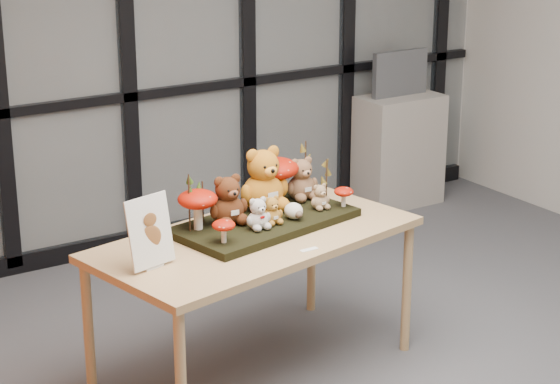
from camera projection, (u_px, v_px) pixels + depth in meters
floor at (423, 378)px, 5.16m from camera, size 5.00×5.00×0.00m
room_shell at (439, 51)px, 4.63m from camera, size 5.00×5.00×5.00m
glass_partition at (189, 34)px, 6.69m from camera, size 4.90×0.06×2.78m
display_table at (255, 247)px, 5.00m from camera, size 1.74×1.10×0.76m
diorama_tray at (265, 222)px, 5.09m from camera, size 1.00×0.64×0.04m
bear_pooh_yellow at (263, 175)px, 5.17m from camera, size 0.32×0.30×0.36m
bear_brown_medium at (227, 197)px, 4.98m from camera, size 0.24×0.23×0.27m
bear_tan_back at (301, 176)px, 5.34m from camera, size 0.22×0.21×0.25m
bear_small_yellow at (271, 209)px, 4.99m from camera, size 0.14×0.13×0.16m
bear_white_bow at (258, 212)px, 4.92m from camera, size 0.15×0.14×0.18m
bear_beige_small at (320, 195)px, 5.20m from camera, size 0.13×0.12×0.15m
plush_cream_hedgehog at (294, 210)px, 5.07m from camera, size 0.08×0.08×0.09m
mushroom_back_left at (198, 208)px, 4.91m from camera, size 0.20×0.20×0.22m
mushroom_back_right at (276, 178)px, 5.29m from camera, size 0.24×0.24×0.26m
mushroom_front_left at (224, 230)px, 4.75m from camera, size 0.11×0.11×0.12m
mushroom_front_right at (344, 196)px, 5.25m from camera, size 0.10×0.10×0.11m
sprig_green_far_left at (189, 203)px, 4.87m from camera, size 0.05×0.05×0.29m
sprig_green_mid_left at (203, 202)px, 5.00m from camera, size 0.05×0.05×0.21m
sprig_dry_far_right at (305, 169)px, 5.36m from camera, size 0.05×0.05×0.31m
sprig_dry_mid_right at (327, 180)px, 5.31m from camera, size 0.05×0.05×0.23m
sprig_green_centre at (231, 195)px, 5.14m from camera, size 0.05×0.05×0.19m
sign_holder at (150, 234)px, 4.53m from camera, size 0.24×0.12×0.33m
label_card at (309, 249)px, 4.79m from camera, size 0.09×0.03×0.00m
cabinet at (399, 150)px, 7.67m from camera, size 0.63×0.37×0.84m
monitor at (400, 73)px, 7.50m from camera, size 0.48×0.05×0.34m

